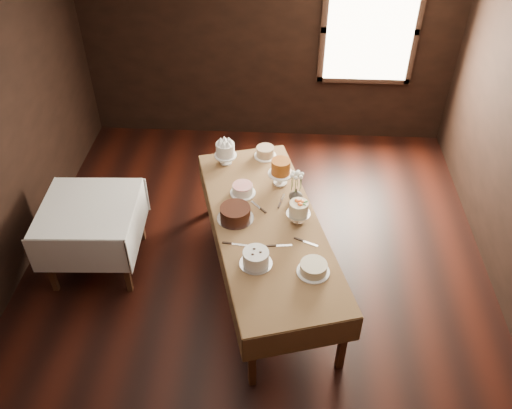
% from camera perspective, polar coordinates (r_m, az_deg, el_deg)
% --- Properties ---
extents(floor, '(5.00, 6.00, 0.01)m').
position_cam_1_polar(floor, '(5.63, -0.12, -8.74)').
color(floor, black).
rests_on(floor, ground).
extents(ceiling, '(5.00, 6.00, 0.01)m').
position_cam_1_polar(ceiling, '(3.97, -0.18, 18.90)').
color(ceiling, beige).
rests_on(ceiling, wall_back).
extents(wall_back, '(5.00, 0.02, 2.80)m').
position_cam_1_polar(wall_back, '(7.28, 1.34, 17.13)').
color(wall_back, black).
rests_on(wall_back, ground).
extents(window, '(1.10, 0.05, 1.30)m').
position_cam_1_polar(window, '(7.22, 12.23, 17.82)').
color(window, '#FFEABF').
rests_on(window, wall_back).
extents(display_table, '(1.65, 2.73, 0.79)m').
position_cam_1_polar(display_table, '(5.18, 1.18, -2.44)').
color(display_table, '#402213').
rests_on(display_table, ground).
extents(side_table, '(1.00, 1.00, 0.81)m').
position_cam_1_polar(side_table, '(5.62, -17.57, -0.97)').
color(side_table, '#402213').
rests_on(side_table, ground).
extents(cake_meringue, '(0.25, 0.25, 0.26)m').
position_cam_1_polar(cake_meringue, '(5.87, -3.32, 5.49)').
color(cake_meringue, white).
rests_on(cake_meringue, display_table).
extents(cake_speckled, '(0.26, 0.26, 0.12)m').
position_cam_1_polar(cake_speckled, '(5.99, 1.01, 5.67)').
color(cake_speckled, white).
rests_on(cake_speckled, display_table).
extents(cake_lattice, '(0.27, 0.27, 0.10)m').
position_cam_1_polar(cake_lattice, '(5.46, -1.45, 1.60)').
color(cake_lattice, white).
rests_on(cake_lattice, display_table).
extents(cake_caramel, '(0.28, 0.28, 0.30)m').
position_cam_1_polar(cake_caramel, '(5.55, 2.67, 3.38)').
color(cake_caramel, white).
rests_on(cake_caramel, display_table).
extents(cake_chocolate, '(0.36, 0.36, 0.14)m').
position_cam_1_polar(cake_chocolate, '(5.14, -2.25, -0.99)').
color(cake_chocolate, silver).
rests_on(cake_chocolate, display_table).
extents(cake_flowers, '(0.24, 0.24, 0.24)m').
position_cam_1_polar(cake_flowers, '(5.10, 4.60, -0.92)').
color(cake_flowers, silver).
rests_on(cake_flowers, display_table).
extents(cake_swirl, '(0.33, 0.33, 0.15)m').
position_cam_1_polar(cake_swirl, '(4.69, -0.01, -5.84)').
color(cake_swirl, silver).
rests_on(cake_swirl, display_table).
extents(cake_cream, '(0.32, 0.32, 0.10)m').
position_cam_1_polar(cake_cream, '(4.67, 6.23, -6.86)').
color(cake_cream, white).
rests_on(cake_cream, display_table).
extents(cake_server_a, '(0.24, 0.05, 0.01)m').
position_cam_1_polar(cake_server_a, '(4.91, 3.06, -4.43)').
color(cake_server_a, silver).
rests_on(cake_server_a, display_table).
extents(cake_server_b, '(0.23, 0.12, 0.01)m').
position_cam_1_polar(cake_server_b, '(4.95, 5.88, -4.21)').
color(cake_server_b, silver).
rests_on(cake_server_b, display_table).
extents(cake_server_c, '(0.18, 0.20, 0.01)m').
position_cam_1_polar(cake_server_c, '(5.34, -0.02, -0.02)').
color(cake_server_c, silver).
rests_on(cake_server_c, display_table).
extents(cake_server_d, '(0.08, 0.24, 0.01)m').
position_cam_1_polar(cake_server_d, '(5.43, 2.87, 0.68)').
color(cake_server_d, silver).
rests_on(cake_server_d, display_table).
extents(cake_server_e, '(0.24, 0.05, 0.01)m').
position_cam_1_polar(cake_server_e, '(4.92, -1.79, -4.36)').
color(cake_server_e, silver).
rests_on(cake_server_e, display_table).
extents(flower_vase, '(0.16, 0.16, 0.15)m').
position_cam_1_polar(flower_vase, '(5.36, 4.32, 1.03)').
color(flower_vase, '#2D2823').
rests_on(flower_vase, display_table).
extents(flower_bouquet, '(0.14, 0.14, 0.20)m').
position_cam_1_polar(flower_bouquet, '(5.25, 4.42, 2.67)').
color(flower_bouquet, white).
rests_on(flower_bouquet, flower_vase).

